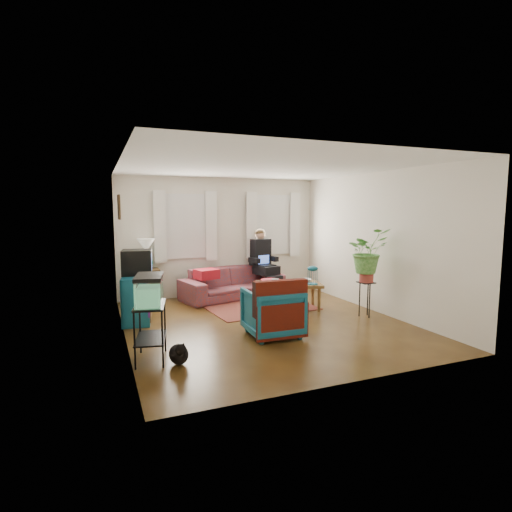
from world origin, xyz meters
name	(u,v)px	position (x,y,z in m)	size (l,w,h in m)	color
floor	(265,323)	(0.00, 0.00, 0.00)	(4.50, 5.00, 0.01)	#4F2B14
ceiling	(265,167)	(0.00, 0.00, 2.60)	(4.50, 5.00, 0.01)	white
wall_back	(221,237)	(0.00, 2.50, 1.30)	(4.50, 0.01, 2.60)	silver
wall_front	(356,267)	(0.00, -2.50, 1.30)	(4.50, 0.01, 2.60)	silver
wall_left	(122,252)	(-2.25, 0.00, 1.30)	(0.01, 5.00, 2.60)	silver
wall_right	(376,242)	(2.25, 0.00, 1.30)	(0.01, 5.00, 2.60)	silver
window_left	(185,226)	(-0.80, 2.48, 1.55)	(1.08, 0.04, 1.38)	white
window_right	(272,225)	(1.25, 2.48, 1.55)	(1.08, 0.04, 1.38)	white
curtains_left	(186,226)	(-0.80, 2.40, 1.55)	(1.36, 0.06, 1.50)	white
curtains_right	(274,225)	(1.25, 2.40, 1.55)	(1.36, 0.06, 1.50)	white
picture_frame	(120,207)	(-2.21, 0.85, 1.95)	(0.04, 0.32, 0.40)	#3D2616
area_rug	(258,306)	(0.33, 1.12, 0.01)	(2.00, 1.60, 0.01)	maroon
sofa	(233,278)	(0.13, 2.05, 0.44)	(2.25, 0.89, 0.88)	brown
seated_person	(263,264)	(0.91, 2.25, 0.67)	(0.56, 0.69, 1.34)	black
side_table	(148,286)	(-1.65, 2.30, 0.35)	(0.48, 0.48, 0.69)	#3B2516
table_lamp	(147,255)	(-1.65, 2.30, 0.99)	(0.36, 0.36, 0.63)	white
dresser	(137,298)	(-1.99, 0.92, 0.40)	(0.44, 0.89, 0.80)	#136D73
crt_tv	(137,262)	(-1.96, 1.01, 1.01)	(0.49, 0.44, 0.43)	black
aquarium_stand	(151,332)	(-2.00, -0.99, 0.36)	(0.36, 0.65, 0.73)	black
aquarium	(149,289)	(-2.00, -0.99, 0.92)	(0.33, 0.59, 0.38)	#7FD899
black_cat	(179,352)	(-1.70, -1.26, 0.16)	(0.24, 0.37, 0.31)	black
armchair	(272,310)	(-0.15, -0.65, 0.40)	(0.78, 0.73, 0.81)	#115067
serape_throw	(281,303)	(-0.16, -0.96, 0.57)	(0.81, 0.19, 0.66)	#9E0A0A
coffee_table	(289,296)	(0.80, 0.71, 0.25)	(1.23, 0.67, 0.51)	brown
cup_a	(275,282)	(0.51, 0.69, 0.56)	(0.14, 0.14, 0.11)	white
cup_b	(294,282)	(0.80, 0.51, 0.56)	(0.11, 0.11, 0.10)	beige
bowl	(305,280)	(1.16, 0.72, 0.54)	(0.24, 0.24, 0.06)	white
snack_tray	(270,281)	(0.53, 0.97, 0.53)	(0.38, 0.38, 0.04)	#B21414
birdcage	(313,275)	(1.16, 0.43, 0.69)	(0.20, 0.20, 0.36)	#115B6B
plant_stand	(366,299)	(1.84, -0.29, 0.31)	(0.27, 0.27, 0.63)	black
potted_plant	(367,258)	(1.84, -0.29, 1.06)	(0.72, 0.62, 0.80)	#599947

